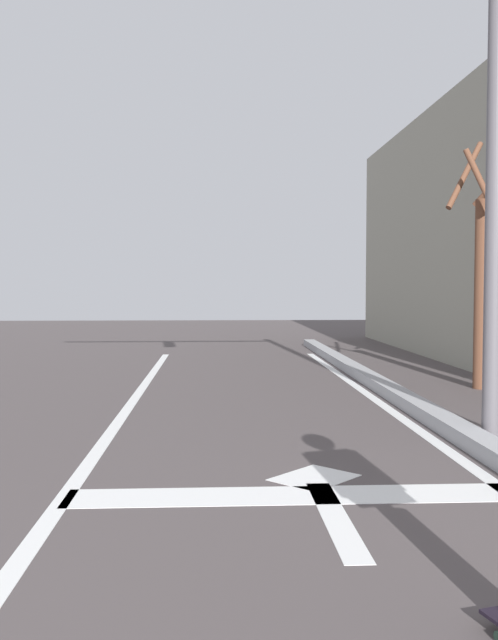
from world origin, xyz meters
name	(u,v)px	position (x,y,z in m)	size (l,w,h in m)	color
lane_line_center	(40,532)	(0.33, 6.00, 0.00)	(0.12, 20.00, 0.01)	silver
stop_bar	(300,495)	(1.86, 6.61, 0.00)	(3.05, 0.40, 0.01)	silver
lane_arrow_stem	(335,517)	(2.01, 6.17, 0.00)	(0.16, 1.40, 0.01)	silver
lane_arrow_head	(314,477)	(2.01, 7.02, 0.00)	(0.56, 0.44, 0.01)	silver
traffic_signal_mast	(364,7)	(2.58, 8.11, 3.74)	(5.13, 0.34, 5.36)	#59565B
roadside_tree	(482,280)	(4.85, 11.19, 1.45)	(1.01, 0.90, 3.36)	brown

